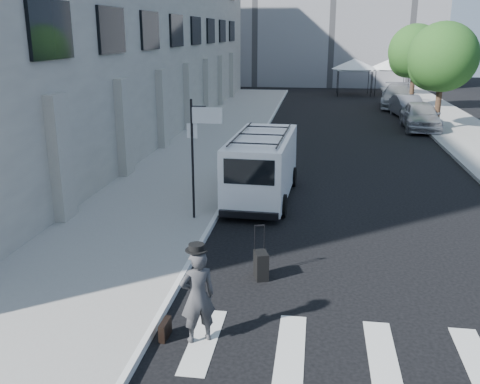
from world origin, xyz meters
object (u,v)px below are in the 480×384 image
(briefcase, at_px, (165,329))
(cargo_van, at_px, (262,165))
(parked_car_a, at_px, (421,116))
(businessman, at_px, (198,297))
(parked_car_c, at_px, (398,96))
(parked_car_b, at_px, (408,106))
(suitcase, at_px, (261,265))

(briefcase, height_order, cargo_van, cargo_van)
(parked_car_a, bearing_deg, businessman, -106.66)
(cargo_van, bearing_deg, parked_car_c, 74.76)
(businessman, distance_m, parked_car_c, 33.97)
(parked_car_a, relative_size, parked_car_c, 0.83)
(parked_car_c, bearing_deg, parked_car_a, -82.51)
(cargo_van, distance_m, parked_car_b, 20.71)
(suitcase, height_order, cargo_van, cargo_van)
(briefcase, relative_size, suitcase, 0.36)
(parked_car_b, bearing_deg, suitcase, -111.98)
(businessman, bearing_deg, briefcase, -28.96)
(cargo_van, bearing_deg, suitcase, -81.85)
(businessman, height_order, briefcase, businessman)
(suitcase, height_order, parked_car_a, parked_car_a)
(cargo_van, bearing_deg, businessman, -89.02)
(businessman, xyz_separation_m, parked_car_b, (7.89, 28.24, -0.18))
(suitcase, relative_size, cargo_van, 0.21)
(cargo_van, bearing_deg, parked_car_b, 70.72)
(briefcase, distance_m, parked_car_c, 34.13)
(cargo_van, height_order, parked_car_b, cargo_van)
(suitcase, xyz_separation_m, parked_car_a, (7.03, 20.66, 0.50))
(suitcase, xyz_separation_m, cargo_van, (-0.63, 6.27, 0.80))
(suitcase, bearing_deg, parked_car_b, 56.18)
(businessman, relative_size, suitcase, 1.45)
(suitcase, relative_size, parked_car_a, 0.26)
(businessman, xyz_separation_m, parked_car_c, (7.89, 33.04, -0.04))
(suitcase, bearing_deg, parked_car_c, 58.53)
(suitcase, bearing_deg, briefcase, -136.94)
(parked_car_c, bearing_deg, businessman, -95.94)
(parked_car_a, relative_size, parked_car_b, 1.11)
(parked_car_b, relative_size, parked_car_c, 0.74)
(cargo_van, relative_size, parked_car_a, 1.19)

